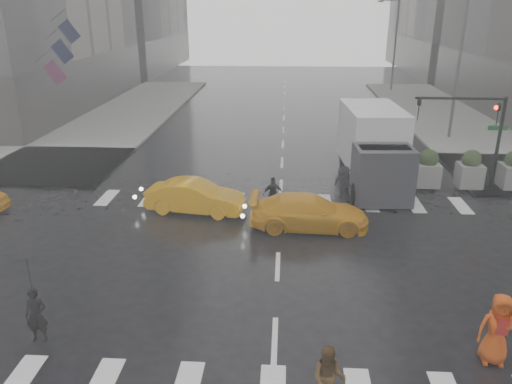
# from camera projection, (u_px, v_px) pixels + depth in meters

# --- Properties ---
(ground) EXTENTS (120.00, 120.00, 0.00)m
(ground) POSITION_uv_depth(u_px,v_px,m) (278.00, 266.00, 16.96)
(ground) COLOR black
(ground) RESTS_ON ground
(sidewalk_nw) EXTENTS (35.00, 35.00, 0.15)m
(sidewalk_nw) POSITION_uv_depth(u_px,v_px,m) (1.00, 133.00, 34.40)
(sidewalk_nw) COLOR gray
(sidewalk_nw) RESTS_ON ground
(road_markings) EXTENTS (18.00, 48.00, 0.01)m
(road_markings) POSITION_uv_depth(u_px,v_px,m) (278.00, 266.00, 16.96)
(road_markings) COLOR silver
(road_markings) RESTS_ON ground
(traffic_signal_pole) EXTENTS (4.45, 0.42, 4.50)m
(traffic_signal_pole) POSITION_uv_depth(u_px,v_px,m) (479.00, 124.00, 22.80)
(traffic_signal_pole) COLOR black
(traffic_signal_pole) RESTS_ON ground
(street_lamp_near) EXTENTS (2.15, 0.22, 9.00)m
(street_lamp_near) POSITION_uv_depth(u_px,v_px,m) (457.00, 63.00, 31.43)
(street_lamp_near) COLOR #59595B
(street_lamp_near) RESTS_ON ground
(street_lamp_far) EXTENTS (2.15, 0.22, 9.00)m
(street_lamp_far) POSITION_uv_depth(u_px,v_px,m) (394.00, 41.00, 50.12)
(street_lamp_far) COLOR #59595B
(street_lamp_far) RESTS_ON ground
(planter_west) EXTENTS (1.10, 1.10, 1.80)m
(planter_west) POSITION_uv_depth(u_px,v_px,m) (427.00, 169.00, 23.88)
(planter_west) COLOR gray
(planter_west) RESTS_ON ground
(planter_mid) EXTENTS (1.10, 1.10, 1.80)m
(planter_mid) POSITION_uv_depth(u_px,v_px,m) (470.00, 170.00, 23.76)
(planter_mid) COLOR gray
(planter_mid) RESTS_ON ground
(flag_cluster) EXTENTS (2.87, 3.06, 4.69)m
(flag_cluster) POSITION_uv_depth(u_px,v_px,m) (58.00, 49.00, 33.13)
(flag_cluster) COLOR #59595B
(flag_cluster) RESTS_ON ground
(pedestrian_black) EXTENTS (1.07, 1.08, 2.43)m
(pedestrian_black) POSITION_uv_depth(u_px,v_px,m) (31.00, 285.00, 12.66)
(pedestrian_black) COLOR black
(pedestrian_black) RESTS_ON ground
(pedestrian_brown) EXTENTS (0.85, 0.71, 1.55)m
(pedestrian_brown) POSITION_uv_depth(u_px,v_px,m) (328.00, 378.00, 10.75)
(pedestrian_brown) COLOR #4B341A
(pedestrian_brown) RESTS_ON ground
(pedestrian_orange) EXTENTS (0.99, 0.72, 1.88)m
(pedestrian_orange) POSITION_uv_depth(u_px,v_px,m) (498.00, 329.00, 12.11)
(pedestrian_orange) COLOR #C5420D
(pedestrian_orange) RESTS_ON ground
(pedestrian_far_a) EXTENTS (0.95, 0.67, 1.49)m
(pedestrian_far_a) POSITION_uv_depth(u_px,v_px,m) (273.00, 194.00, 21.39)
(pedestrian_far_a) COLOR black
(pedestrian_far_a) RESTS_ON ground
(pedestrian_far_b) EXTENTS (1.12, 1.05, 1.54)m
(pedestrian_far_b) POSITION_uv_depth(u_px,v_px,m) (343.00, 182.00, 22.72)
(pedestrian_far_b) COLOR black
(pedestrian_far_b) RESTS_ON ground
(taxi_mid) EXTENTS (4.33, 2.06, 1.37)m
(taxi_mid) POSITION_uv_depth(u_px,v_px,m) (195.00, 197.00, 21.22)
(taxi_mid) COLOR orange
(taxi_mid) RESTS_ON ground
(taxi_rear) EXTENTS (4.14, 1.94, 1.35)m
(taxi_rear) POSITION_uv_depth(u_px,v_px,m) (309.00, 212.00, 19.66)
(taxi_rear) COLOR orange
(taxi_rear) RESTS_ON ground
(box_truck) EXTENTS (2.59, 6.91, 3.67)m
(box_truck) POSITION_uv_depth(u_px,v_px,m) (374.00, 146.00, 24.05)
(box_truck) COLOR silver
(box_truck) RESTS_ON ground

